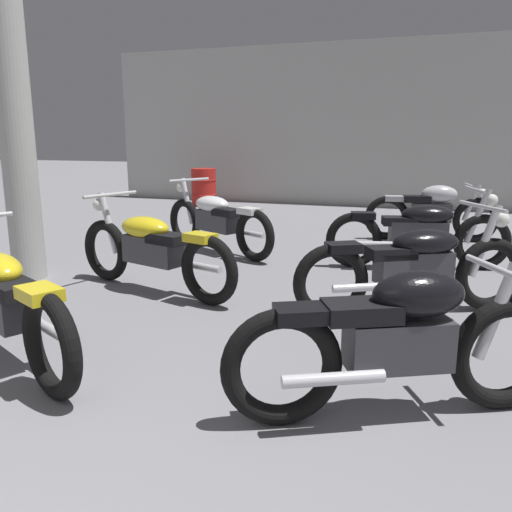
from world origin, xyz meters
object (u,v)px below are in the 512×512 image
object	(u,v)px
motorcycle_left_row_2	(152,248)
motorcycle_right_row_1	(400,340)
motorcycle_right_row_3	(419,232)
support_pillar	(16,132)
motorcycle_right_row_4	(432,211)
oil_drum	(204,187)
motorcycle_left_row_3	(216,219)
motorcycle_right_row_2	(415,265)
motorcycle_left_row_1	(2,299)

from	to	relation	value
motorcycle_left_row_2	motorcycle_right_row_1	bearing A→B (deg)	-34.35
motorcycle_left_row_2	motorcycle_right_row_3	xyz separation A→B (m)	(2.52, 1.87, 0.00)
support_pillar	motorcycle_right_row_1	size ratio (longest dim) A/B	1.77
motorcycle_right_row_4	oil_drum	distance (m)	5.72
motorcycle_left_row_3	motorcycle_right_row_2	distance (m)	3.25
support_pillar	motorcycle_right_row_3	bearing A→B (deg)	24.41
oil_drum	motorcycle_left_row_1	bearing A→B (deg)	-74.73
motorcycle_left_row_1	motorcycle_right_row_2	xyz separation A→B (m)	(2.66, 1.95, 0.00)
motorcycle_left_row_3	motorcycle_right_row_2	size ratio (longest dim) A/B	1.01
motorcycle_right_row_3	motorcycle_right_row_4	size ratio (longest dim) A/B	1.09
motorcycle_right_row_3	motorcycle_left_row_3	bearing A→B (deg)	178.32
support_pillar	motorcycle_right_row_1	world-z (taller)	support_pillar
support_pillar	motorcycle_right_row_4	bearing A→B (deg)	41.64
motorcycle_left_row_1	oil_drum	world-z (taller)	motorcycle_left_row_1
support_pillar	motorcycle_left_row_1	bearing A→B (deg)	-51.74
motorcycle_left_row_2	motorcycle_right_row_4	world-z (taller)	motorcycle_left_row_2
motorcycle_left_row_2	motorcycle_right_row_3	size ratio (longest dim) A/B	0.99
motorcycle_left_row_3	support_pillar	bearing A→B (deg)	-126.87
motorcycle_left_row_2	motorcycle_left_row_3	world-z (taller)	same
motorcycle_right_row_1	motorcycle_right_row_3	bearing A→B (deg)	90.50
support_pillar	motorcycle_right_row_4	size ratio (longest dim) A/B	1.63
motorcycle_right_row_1	motorcycle_right_row_2	bearing A→B (deg)	90.05
motorcycle_left_row_1	motorcycle_right_row_4	bearing A→B (deg)	63.94
motorcycle_left_row_2	motorcycle_left_row_1	bearing A→B (deg)	-93.41
support_pillar	motorcycle_right_row_2	distance (m)	4.29
motorcycle_right_row_1	motorcycle_right_row_2	size ratio (longest dim) A/B	0.93
motorcycle_right_row_1	motorcycle_left_row_3	bearing A→B (deg)	125.93
motorcycle_left_row_2	oil_drum	bearing A→B (deg)	110.20
motorcycle_right_row_2	motorcycle_right_row_3	world-z (taller)	same
motorcycle_right_row_4	oil_drum	xyz separation A→B (m)	(-5.02, 2.73, -0.03)
motorcycle_left_row_2	motorcycle_right_row_2	distance (m)	2.55
motorcycle_left_row_2	motorcycle_right_row_2	size ratio (longest dim) A/B	1.08
support_pillar	motorcycle_left_row_1	xyz separation A→B (m)	(1.47, -1.87, -1.15)
motorcycle_right_row_2	motorcycle_right_row_3	xyz separation A→B (m)	(-0.03, 1.77, 0.00)
motorcycle_left_row_3	motorcycle_right_row_1	bearing A→B (deg)	-54.07
support_pillar	motorcycle_right_row_2	bearing A→B (deg)	1.23
motorcycle_right_row_1	motorcycle_right_row_2	xyz separation A→B (m)	(-0.00, 1.85, -0.01)
oil_drum	motorcycle_right_row_4	bearing A→B (deg)	-28.49
motorcycle_left_row_3	motorcycle_right_row_4	distance (m)	3.30
motorcycle_right_row_2	oil_drum	size ratio (longest dim) A/B	2.29
motorcycle_left_row_1	motorcycle_right_row_3	world-z (taller)	same
motorcycle_left_row_2	motorcycle_right_row_4	xyz separation A→B (m)	(2.64, 3.76, 0.01)
motorcycle_left_row_1	oil_drum	bearing A→B (deg)	105.27
motorcycle_left_row_3	oil_drum	distance (m)	5.07
motorcycle_right_row_3	motorcycle_right_row_1	bearing A→B (deg)	-89.50
motorcycle_left_row_1	motorcycle_left_row_3	distance (m)	3.80
motorcycle_right_row_2	oil_drum	bearing A→B (deg)	127.71
motorcycle_right_row_3	motorcycle_right_row_2	bearing A→B (deg)	-89.03
motorcycle_left_row_3	motorcycle_right_row_2	bearing A→B (deg)	-34.64
motorcycle_left_row_3	motorcycle_right_row_4	xyz separation A→B (m)	(2.76, 1.81, 0.01)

